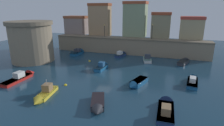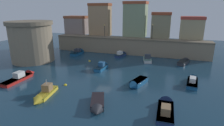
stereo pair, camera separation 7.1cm
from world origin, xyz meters
name	(u,v)px [view 2 (the right image)]	position (x,y,z in m)	size (l,w,h in m)	color
ground_plane	(103,76)	(0.00, 0.00, 0.00)	(96.81, 96.81, 0.00)	#19384C
quay_wall	(128,46)	(0.00, 17.72, 2.09)	(39.68, 3.47, 4.15)	gray
old_town_backdrop	(128,22)	(-1.07, 21.47, 7.74)	(37.75, 5.46, 9.29)	gray
fortress_tower	(32,41)	(-18.46, 4.17, 4.47)	(9.66, 9.66, 8.81)	gray
quay_lamp_0	(105,28)	(-6.38, 17.72, 6.31)	(0.32, 0.32, 3.22)	black
quay_lamp_1	(152,29)	(6.05, 17.72, 6.55)	(0.32, 0.32, 3.63)	black
moored_boat_0	(103,66)	(-1.65, 3.87, 0.46)	(1.62, 4.73, 1.81)	#195689
moored_boat_1	(166,107)	(10.81, -7.85, 0.34)	(1.92, 6.04, 1.96)	navy
moored_boat_2	(147,59)	(5.88, 12.16, 0.52)	(2.48, 4.51, 2.07)	silver
moored_boat_3	(184,62)	(13.76, 12.77, 0.39)	(2.92, 4.87, 1.36)	#333338
moored_boat_4	(44,95)	(-4.60, -9.91, 0.42)	(2.19, 5.33, 2.60)	gold
moored_boat_5	(22,76)	(-12.48, -5.43, 0.38)	(1.77, 6.85, 1.95)	red
moored_boat_6	(79,52)	(-11.99, 13.19, 0.48)	(1.93, 5.25, 1.97)	#195689
moored_boat_7	(137,83)	(6.34, -2.17, 0.43)	(2.75, 4.73, 1.37)	#195689
moored_boat_8	(122,54)	(-0.79, 14.69, 0.45)	(2.37, 4.72, 1.67)	navy
moored_boat_10	(97,104)	(3.08, -9.98, 0.38)	(3.12, 5.00, 1.47)	#333338
moored_boat_13	(193,80)	(14.50, 1.77, 0.37)	(2.09, 5.81, 1.68)	#195689
mooring_buoy_0	(65,85)	(-4.14, -5.56, 0.00)	(0.48, 0.48, 0.48)	yellow
mooring_buoy_1	(90,61)	(-6.32, 7.79, 0.00)	(0.48, 0.48, 0.48)	yellow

